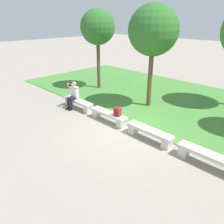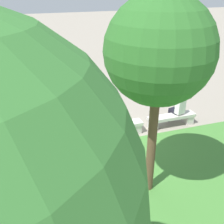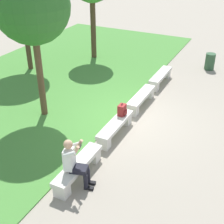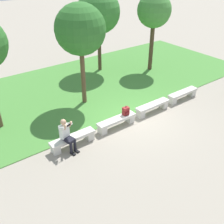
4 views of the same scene
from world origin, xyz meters
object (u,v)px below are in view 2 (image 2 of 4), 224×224
(person_photographer, at_px, (178,107))
(tree_left_background, at_px, (159,52))
(bench_main, at_px, (171,119))
(backpack, at_px, (103,122))
(bench_near, at_px, (117,128))
(bench_mid, at_px, (55,138))

(person_photographer, relative_size, tree_left_background, 0.27)
(bench_main, bearing_deg, backpack, 0.21)
(bench_main, xyz_separation_m, tree_left_background, (2.23, 2.78, 3.34))
(bench_main, distance_m, bench_near, 2.16)
(bench_main, distance_m, person_photographer, 0.52)
(bench_main, xyz_separation_m, bench_near, (2.16, 0.00, 0.00))
(backpack, bearing_deg, bench_mid, -0.34)
(tree_left_background, bearing_deg, backpack, -80.86)
(bench_main, height_order, tree_left_background, tree_left_background)
(bench_mid, height_order, backpack, backpack)
(bench_main, bearing_deg, bench_near, 0.00)
(bench_mid, distance_m, tree_left_background, 4.82)
(bench_main, distance_m, tree_left_background, 4.89)
(bench_near, bearing_deg, tree_left_background, 88.56)
(bench_mid, bearing_deg, tree_left_background, 126.94)
(bench_mid, bearing_deg, bench_near, 180.00)
(bench_near, distance_m, tree_left_background, 4.35)
(bench_mid, relative_size, person_photographer, 1.42)
(tree_left_background, bearing_deg, bench_near, -91.44)
(bench_main, relative_size, bench_near, 1.00)
(person_photographer, distance_m, backpack, 2.95)
(bench_main, height_order, bench_near, same)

